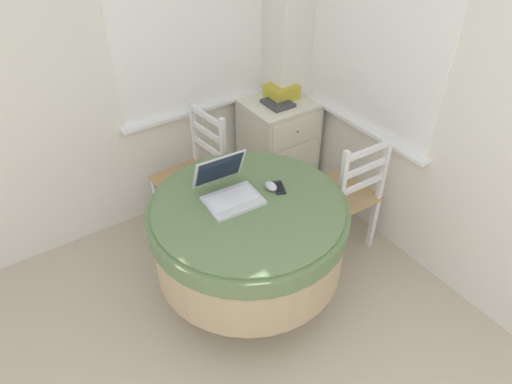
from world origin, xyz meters
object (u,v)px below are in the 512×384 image
book_on_cabinet (278,103)px  storage_box (282,91)px  corner_cabinet (278,146)px  dining_chair_near_right_window (345,195)px  dining_chair_near_back_window (194,175)px  cell_phone (279,187)px  computer_mouse (271,186)px  round_dining_table (249,231)px  laptop (228,189)px

book_on_cabinet → storage_box: bearing=40.3°
book_on_cabinet → corner_cabinet: bearing=42.2°
dining_chair_near_right_window → book_on_cabinet: (-0.00, 0.77, 0.35)m
dining_chair_near_back_window → book_on_cabinet: (0.73, 0.02, 0.35)m
cell_phone → corner_cabinet: bearing=53.8°
dining_chair_near_right_window → corner_cabinet: (0.04, 0.81, -0.05)m
book_on_cabinet → computer_mouse: bearing=-128.1°
book_on_cabinet → dining_chair_near_right_window: bearing=-89.8°
dining_chair_near_right_window → corner_cabinet: dining_chair_near_right_window is taller
corner_cabinet → book_on_cabinet: book_on_cabinet is taller
cell_phone → storage_box: storage_box is taller
book_on_cabinet → round_dining_table: bearing=-133.9°
dining_chair_near_back_window → dining_chair_near_right_window: 1.05m
dining_chair_near_back_window → storage_box: 0.91m
round_dining_table → computer_mouse: bearing=13.0°
round_dining_table → dining_chair_near_right_window: 0.81m
computer_mouse → dining_chair_near_right_window: bearing=1.4°
dining_chair_near_right_window → storage_box: dining_chair_near_right_window is taller
round_dining_table → computer_mouse: (0.18, 0.04, 0.21)m
round_dining_table → laptop: laptop is taller
corner_cabinet → cell_phone: bearing=-126.2°
cell_phone → corner_cabinet: corner_cabinet is taller
computer_mouse → cell_phone: 0.05m
corner_cabinet → book_on_cabinet: size_ratio=3.70×
round_dining_table → storage_box: bearing=45.6°
cell_phone → computer_mouse: bearing=159.2°
corner_cabinet → storage_box: storage_box is taller
cell_phone → book_on_cabinet: bearing=54.5°
round_dining_table → computer_mouse: 0.28m
laptop → book_on_cabinet: laptop is taller
round_dining_table → dining_chair_near_right_window: (0.80, 0.06, -0.13)m
laptop → cell_phone: bearing=-18.7°
dining_chair_near_right_window → book_on_cabinet: dining_chair_near_right_window is taller
corner_cabinet → round_dining_table: bearing=-134.0°
round_dining_table → dining_chair_near_back_window: bearing=85.2°
corner_cabinet → storage_box: (0.05, 0.04, 0.44)m
laptop → computer_mouse: size_ratio=3.90×
computer_mouse → corner_cabinet: size_ratio=0.11×
computer_mouse → cell_phone: size_ratio=0.65×
dining_chair_near_right_window → dining_chair_near_back_window: bearing=134.0°
computer_mouse → storage_box: (0.71, 0.86, 0.05)m
dining_chair_near_right_window → storage_box: size_ratio=4.32×
cell_phone → dining_chair_near_right_window: dining_chair_near_right_window is taller
round_dining_table → dining_chair_near_back_window: dining_chair_near_back_window is taller
computer_mouse → cell_phone: computer_mouse is taller
book_on_cabinet → laptop: bearing=-140.1°
round_dining_table → cell_phone: size_ratio=8.41×
dining_chair_near_back_window → book_on_cabinet: size_ratio=4.36×
laptop → cell_phone: size_ratio=2.55×
round_dining_table → book_on_cabinet: 1.17m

